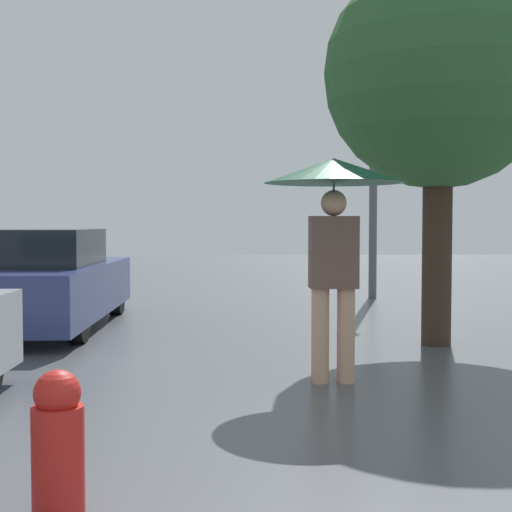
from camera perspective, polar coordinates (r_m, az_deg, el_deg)
name	(u,v)px	position (r m, az deg, el deg)	size (l,w,h in m)	color
pedestrian	(334,199)	(6.18, 6.24, 4.55)	(1.21, 1.21, 1.94)	tan
parked_car_farthest	(37,282)	(9.89, -17.11, -1.99)	(1.82, 4.21, 1.31)	navy
tree	(439,76)	(8.50, 14.43, 13.79)	(2.59, 2.59, 4.37)	#38281E
street_lamp	(374,142)	(13.43, 9.39, 9.02)	(0.28, 0.28, 5.10)	#515456
fire_hydrant	(58,443)	(3.63, -15.57, -14.19)	(0.25, 0.25, 0.69)	#B21E19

